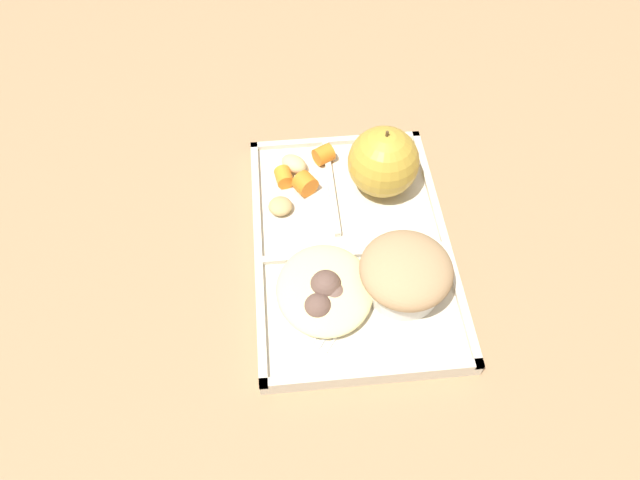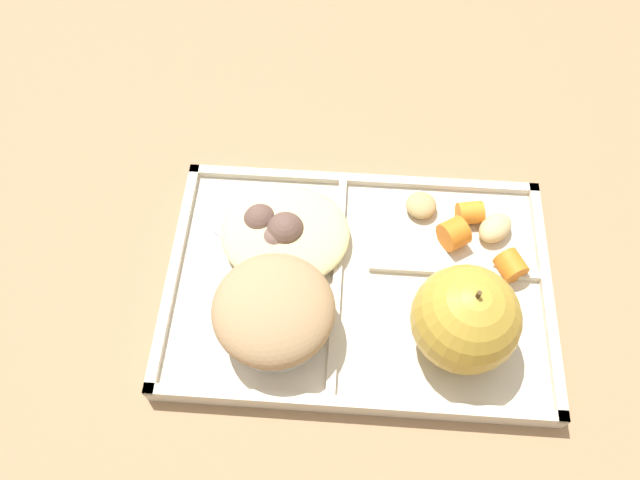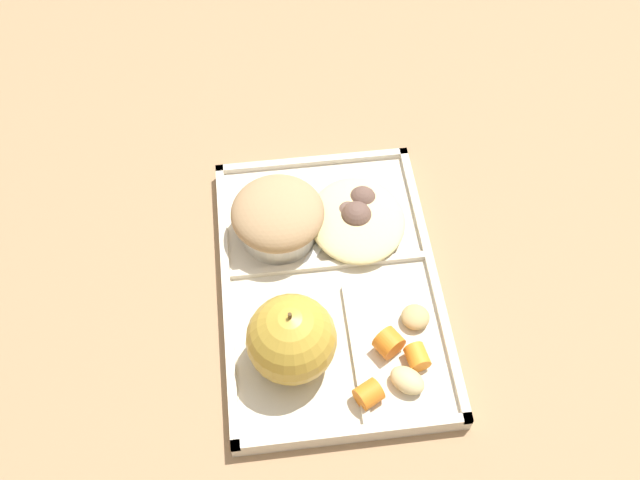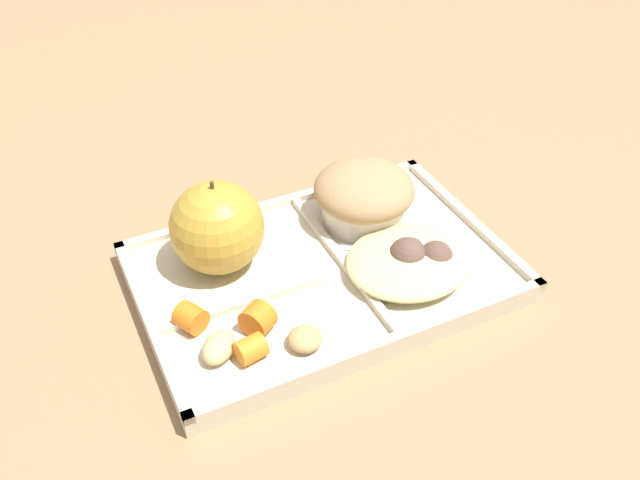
# 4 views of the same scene
# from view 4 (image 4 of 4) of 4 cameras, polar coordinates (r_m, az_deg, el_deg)

# --- Properties ---
(ground) EXTENTS (6.00, 6.00, 0.00)m
(ground) POSITION_cam_4_polar(r_m,az_deg,el_deg) (0.66, 0.25, -3.37)
(ground) COLOR #997551
(lunch_tray) EXTENTS (0.34, 0.23, 0.02)m
(lunch_tray) POSITION_cam_4_polar(r_m,az_deg,el_deg) (0.66, 0.23, -2.83)
(lunch_tray) COLOR beige
(lunch_tray) RESTS_ON ground
(green_apple) EXTENTS (0.09, 0.09, 0.09)m
(green_apple) POSITION_cam_4_polar(r_m,az_deg,el_deg) (0.64, -8.57, 1.04)
(green_apple) COLOR #B79333
(green_apple) RESTS_ON lunch_tray
(bran_muffin) EXTENTS (0.10, 0.10, 0.06)m
(bran_muffin) POSITION_cam_4_polar(r_m,az_deg,el_deg) (0.69, 3.67, 3.73)
(bran_muffin) COLOR silver
(bran_muffin) RESTS_ON lunch_tray
(carrot_slice_tilted) EXTENTS (0.03, 0.03, 0.02)m
(carrot_slice_tilted) POSITION_cam_4_polar(r_m,az_deg,el_deg) (0.60, -10.71, -6.39)
(carrot_slice_tilted) COLOR orange
(carrot_slice_tilted) RESTS_ON lunch_tray
(carrot_slice_large) EXTENTS (0.03, 0.03, 0.02)m
(carrot_slice_large) POSITION_cam_4_polar(r_m,az_deg,el_deg) (0.57, -5.79, -9.02)
(carrot_slice_large) COLOR orange
(carrot_slice_large) RESTS_ON lunch_tray
(carrot_slice_edge) EXTENTS (0.03, 0.03, 0.03)m
(carrot_slice_edge) POSITION_cam_4_polar(r_m,az_deg,el_deg) (0.59, -5.20, -6.58)
(carrot_slice_edge) COLOR orange
(carrot_slice_edge) RESTS_ON lunch_tray
(potato_chunk_browned) EXTENTS (0.04, 0.04, 0.02)m
(potato_chunk_browned) POSITION_cam_4_polar(r_m,az_deg,el_deg) (0.57, -8.46, -8.85)
(potato_chunk_browned) COLOR tan
(potato_chunk_browned) RESTS_ON lunch_tray
(potato_chunk_small) EXTENTS (0.03, 0.03, 0.02)m
(potato_chunk_small) POSITION_cam_4_polar(r_m,az_deg,el_deg) (0.58, -1.27, -8.24)
(potato_chunk_small) COLOR tan
(potato_chunk_small) RESTS_ON lunch_tray
(egg_noodle_pile) EXTENTS (0.12, 0.11, 0.02)m
(egg_noodle_pile) POSITION_cam_4_polar(r_m,az_deg,el_deg) (0.65, 7.34, -1.78)
(egg_noodle_pile) COLOR beige
(egg_noodle_pile) RESTS_ON lunch_tray
(meatball_back) EXTENTS (0.03, 0.03, 0.03)m
(meatball_back) POSITION_cam_4_polar(r_m,az_deg,el_deg) (0.65, 9.64, -1.43)
(meatball_back) COLOR brown
(meatball_back) RESTS_ON lunch_tray
(meatball_front) EXTENTS (0.04, 0.04, 0.04)m
(meatball_front) POSITION_cam_4_polar(r_m,az_deg,el_deg) (0.64, 7.29, -1.35)
(meatball_front) COLOR brown
(meatball_front) RESTS_ON lunch_tray
(meatball_center) EXTENTS (0.03, 0.03, 0.03)m
(meatball_center) POSITION_cam_4_polar(r_m,az_deg,el_deg) (0.65, 7.55, -1.00)
(meatball_center) COLOR brown
(meatball_center) RESTS_ON lunch_tray
(plastic_fork) EXTENTS (0.12, 0.09, 0.00)m
(plastic_fork) POSITION_cam_4_polar(r_m,az_deg,el_deg) (0.67, 7.44, -1.00)
(plastic_fork) COLOR white
(plastic_fork) RESTS_ON lunch_tray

